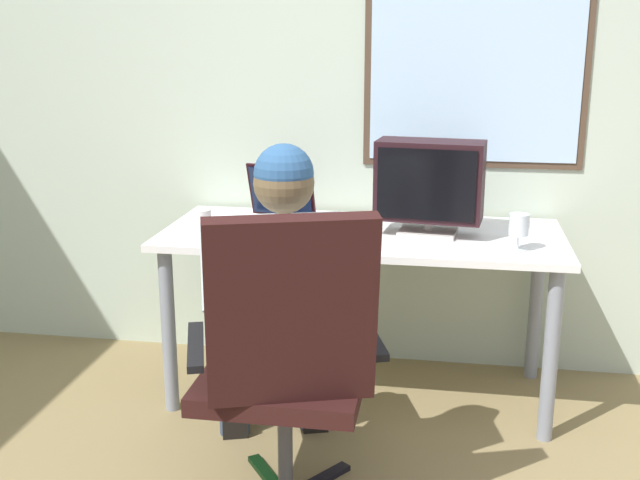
{
  "coord_description": "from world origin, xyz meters",
  "views": [
    {
      "loc": [
        0.24,
        -1.56,
        1.56
      ],
      "look_at": [
        -0.22,
        1.17,
        0.81
      ],
      "focal_mm": 43.87,
      "sensor_mm": 36.0,
      "label": 1
    }
  ],
  "objects_px": {
    "office_chair": "(288,353)",
    "coffee_mug": "(202,222)",
    "laptop": "(274,210)",
    "wine_glass": "(519,227)",
    "desk": "(361,253)",
    "person_seated": "(281,307)",
    "crt_monitor": "(430,182)",
    "cd_case": "(339,239)"
  },
  "relations": [
    {
      "from": "cd_case",
      "to": "coffee_mug",
      "type": "bearing_deg",
      "value": -178.0
    },
    {
      "from": "desk",
      "to": "wine_glass",
      "type": "height_order",
      "value": "wine_glass"
    },
    {
      "from": "crt_monitor",
      "to": "wine_glass",
      "type": "relative_size",
      "value": 3.13
    },
    {
      "from": "laptop",
      "to": "crt_monitor",
      "type": "bearing_deg",
      "value": -4.61
    },
    {
      "from": "crt_monitor",
      "to": "wine_glass",
      "type": "bearing_deg",
      "value": -28.23
    },
    {
      "from": "desk",
      "to": "laptop",
      "type": "relative_size",
      "value": 4.41
    },
    {
      "from": "cd_case",
      "to": "wine_glass",
      "type": "bearing_deg",
      "value": -3.29
    },
    {
      "from": "office_chair",
      "to": "desk",
      "type": "bearing_deg",
      "value": 83.33
    },
    {
      "from": "desk",
      "to": "coffee_mug",
      "type": "relative_size",
      "value": 15.39
    },
    {
      "from": "person_seated",
      "to": "crt_monitor",
      "type": "distance_m",
      "value": 0.9
    },
    {
      "from": "office_chair",
      "to": "coffee_mug",
      "type": "xyz_separation_m",
      "value": [
        -0.53,
        0.81,
        0.19
      ]
    },
    {
      "from": "office_chair",
      "to": "laptop",
      "type": "bearing_deg",
      "value": 104.94
    },
    {
      "from": "office_chair",
      "to": "laptop",
      "type": "height_order",
      "value": "office_chair"
    },
    {
      "from": "office_chair",
      "to": "person_seated",
      "type": "distance_m",
      "value": 0.29
    },
    {
      "from": "desk",
      "to": "person_seated",
      "type": "distance_m",
      "value": 0.73
    },
    {
      "from": "crt_monitor",
      "to": "desk",
      "type": "bearing_deg",
      "value": 179.55
    },
    {
      "from": "office_chair",
      "to": "coffee_mug",
      "type": "bearing_deg",
      "value": 122.97
    },
    {
      "from": "person_seated",
      "to": "cd_case",
      "type": "height_order",
      "value": "person_seated"
    },
    {
      "from": "person_seated",
      "to": "coffee_mug",
      "type": "bearing_deg",
      "value": 129.9
    },
    {
      "from": "desk",
      "to": "person_seated",
      "type": "relative_size",
      "value": 1.36
    },
    {
      "from": "wine_glass",
      "to": "coffee_mug",
      "type": "relative_size",
      "value": 1.32
    },
    {
      "from": "office_chair",
      "to": "person_seated",
      "type": "xyz_separation_m",
      "value": [
        -0.08,
        0.28,
        0.04
      ]
    },
    {
      "from": "wine_glass",
      "to": "coffee_mug",
      "type": "height_order",
      "value": "wine_glass"
    },
    {
      "from": "wine_glass",
      "to": "office_chair",
      "type": "bearing_deg",
      "value": -132.93
    },
    {
      "from": "crt_monitor",
      "to": "laptop",
      "type": "distance_m",
      "value": 0.68
    },
    {
      "from": "person_seated",
      "to": "cd_case",
      "type": "xyz_separation_m",
      "value": [
        0.12,
        0.55,
        0.1
      ]
    },
    {
      "from": "desk",
      "to": "cd_case",
      "type": "xyz_separation_m",
      "value": [
        -0.07,
        -0.15,
        0.1
      ]
    },
    {
      "from": "coffee_mug",
      "to": "crt_monitor",
      "type": "bearing_deg",
      "value": 10.31
    },
    {
      "from": "office_chair",
      "to": "wine_glass",
      "type": "height_order",
      "value": "office_chair"
    },
    {
      "from": "office_chair",
      "to": "laptop",
      "type": "xyz_separation_m",
      "value": [
        -0.28,
        1.03,
        0.21
      ]
    },
    {
      "from": "office_chair",
      "to": "cd_case",
      "type": "xyz_separation_m",
      "value": [
        0.04,
        0.83,
        0.14
      ]
    },
    {
      "from": "office_chair",
      "to": "person_seated",
      "type": "height_order",
      "value": "person_seated"
    },
    {
      "from": "desk",
      "to": "office_chair",
      "type": "xyz_separation_m",
      "value": [
        -0.11,
        -0.98,
        -0.05
      ]
    },
    {
      "from": "office_chair",
      "to": "coffee_mug",
      "type": "distance_m",
      "value": 0.99
    },
    {
      "from": "person_seated",
      "to": "coffee_mug",
      "type": "xyz_separation_m",
      "value": [
        -0.45,
        0.53,
        0.15
      ]
    },
    {
      "from": "crt_monitor",
      "to": "coffee_mug",
      "type": "height_order",
      "value": "crt_monitor"
    },
    {
      "from": "wine_glass",
      "to": "coffee_mug",
      "type": "xyz_separation_m",
      "value": [
        -1.26,
        0.02,
        -0.04
      ]
    },
    {
      "from": "desk",
      "to": "cd_case",
      "type": "bearing_deg",
      "value": -116.38
    },
    {
      "from": "laptop",
      "to": "cd_case",
      "type": "bearing_deg",
      "value": -32.36
    },
    {
      "from": "office_chair",
      "to": "crt_monitor",
      "type": "height_order",
      "value": "crt_monitor"
    },
    {
      "from": "cd_case",
      "to": "laptop",
      "type": "bearing_deg",
      "value": 147.64
    },
    {
      "from": "crt_monitor",
      "to": "laptop",
      "type": "height_order",
      "value": "crt_monitor"
    }
  ]
}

